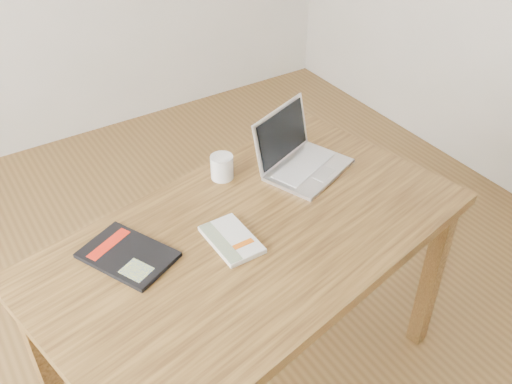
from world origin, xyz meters
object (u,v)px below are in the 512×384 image
desk (253,254)px  laptop (299,157)px  coffee_mug (222,166)px  white_guidebook (231,240)px  black_guidebook (128,255)px

desk → laptop: (0.33, 0.21, 0.13)m
coffee_mug → desk: bearing=-134.8°
desk → coffee_mug: (0.07, 0.31, 0.13)m
laptop → white_guidebook: bearing=-172.9°
white_guidebook → coffee_mug: size_ratio=1.89×
desk → white_guidebook: size_ratio=7.33×
white_guidebook → black_guidebook: 0.31m
white_guidebook → laptop: laptop is taller
coffee_mug → laptop: bearing=-52.0°
black_guidebook → laptop: 0.71m
white_guidebook → coffee_mug: (0.15, 0.31, 0.04)m
white_guidebook → laptop: (0.41, 0.21, 0.04)m
desk → black_guidebook: black_guidebook is taller
laptop → coffee_mug: 0.28m
desk → coffee_mug: coffee_mug is taller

